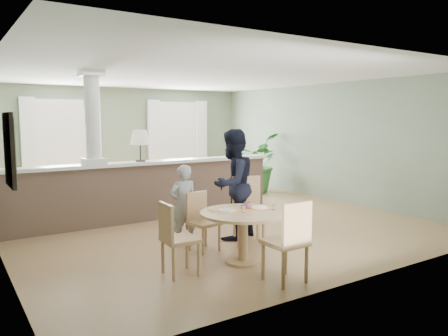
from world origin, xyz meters
TOP-DOWN VIEW (x-y plane):
  - ground at (0.00, 0.00)m, footprint 8.00×8.00m
  - room_shell at (-0.03, 0.63)m, footprint 7.02×8.02m
  - pony_wall at (-0.99, 0.20)m, footprint 5.32×0.38m
  - sofa at (-1.13, 1.42)m, footprint 3.41×1.65m
  - houseplant at (2.67, 1.68)m, footprint 1.80×1.80m
  - dining_table at (-0.83, -2.73)m, footprint 1.13×1.13m
  - chair_far_boy at (-1.02, -1.95)m, footprint 0.44×0.44m
  - chair_far_man at (-0.23, -2.00)m, footprint 0.60×0.60m
  - chair_near at (-0.82, -3.63)m, footprint 0.44×0.44m
  - chair_side at (-1.80, -2.68)m, footprint 0.42×0.42m
  - child_person at (-1.10, -1.56)m, footprint 0.46×0.32m
  - man_person at (-0.29, -1.68)m, footprint 1.02×0.92m

SIDE VIEW (x-z plane):
  - ground at x=0.00m, z-range 0.00..0.00m
  - chair_far_boy at x=-1.02m, z-range 0.04..0.88m
  - sofa at x=-1.13m, z-range 0.00..0.96m
  - chair_side at x=-1.80m, z-range 0.05..0.94m
  - chair_near at x=-0.82m, z-range 0.05..1.02m
  - dining_table at x=-0.83m, z-range 0.16..0.93m
  - chair_far_man at x=-0.23m, z-range 0.05..1.06m
  - child_person at x=-1.10m, z-range 0.00..1.21m
  - pony_wall at x=-0.99m, z-range -0.64..2.06m
  - houseplant at x=2.67m, z-range 0.00..1.52m
  - man_person at x=-0.29m, z-range 0.00..1.73m
  - room_shell at x=-0.03m, z-range 0.46..3.17m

